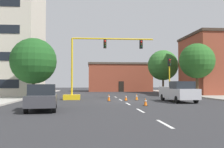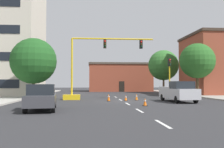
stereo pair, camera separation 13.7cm
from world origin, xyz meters
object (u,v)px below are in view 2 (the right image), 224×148
traffic_light_pole_right (170,69)px  traffic_cone_roadside_c (145,102)px  sedan_dark_gray_near_left (41,97)px  tree_right_mid (197,61)px  tree_left_near (34,61)px  tree_right_far (163,65)px  pickup_truck_silver (178,92)px  traffic_signal_gantry (84,79)px  traffic_cone_roadside_b (109,98)px  traffic_cone_roadside_d (137,97)px  traffic_cone_roadside_a (126,98)px

traffic_light_pole_right → traffic_cone_roadside_c: traffic_light_pole_right is taller
sedan_dark_gray_near_left → traffic_cone_roadside_c: 8.05m
tree_right_mid → sedan_dark_gray_near_left: (-17.52, -15.81, -3.92)m
tree_left_near → tree_right_far: tree_right_far is taller
pickup_truck_silver → sedan_dark_gray_near_left: 13.51m
traffic_signal_gantry → traffic_light_pole_right: 10.39m
traffic_cone_roadside_b → traffic_cone_roadside_d: size_ratio=1.08×
pickup_truck_silver → traffic_cone_roadside_d: 4.49m
sedan_dark_gray_near_left → traffic_cone_roadside_b: sedan_dark_gray_near_left is taller
traffic_cone_roadside_a → traffic_cone_roadside_c: (0.73, -5.96, 0.01)m
traffic_cone_roadside_b → traffic_cone_roadside_d: traffic_cone_roadside_b is taller
traffic_cone_roadside_b → traffic_cone_roadside_c: traffic_cone_roadside_b is taller
traffic_cone_roadside_a → traffic_cone_roadside_b: bearing=-166.8°
traffic_signal_gantry → traffic_cone_roadside_b: (2.55, -2.62, -1.93)m
traffic_light_pole_right → pickup_truck_silver: bearing=-99.5°
pickup_truck_silver → traffic_cone_roadside_a: size_ratio=9.00×
traffic_signal_gantry → tree_right_far: (14.33, 18.71, 2.87)m
pickup_truck_silver → traffic_cone_roadside_b: pickup_truck_silver is taller
sedan_dark_gray_near_left → tree_right_far: bearing=60.3°
traffic_light_pole_right → tree_left_near: (-15.91, -0.36, 0.79)m
pickup_truck_silver → traffic_cone_roadside_b: bearing=167.6°
sedan_dark_gray_near_left → traffic_cone_roadside_c: sedan_dark_gray_near_left is taller
pickup_truck_silver → sedan_dark_gray_near_left: pickup_truck_silver is taller
traffic_cone_roadside_a → traffic_cone_roadside_c: bearing=-83.0°
sedan_dark_gray_near_left → traffic_cone_roadside_b: (5.06, 8.21, -0.52)m
traffic_cone_roadside_a → traffic_cone_roadside_b: traffic_cone_roadside_b is taller
tree_left_near → traffic_cone_roadside_c: 14.95m
traffic_light_pole_right → traffic_cone_roadside_c: size_ratio=7.46×
traffic_cone_roadside_a → pickup_truck_silver: bearing=-21.2°
traffic_signal_gantry → sedan_dark_gray_near_left: 11.21m
traffic_light_pole_right → pickup_truck_silver: 6.41m
tree_right_mid → traffic_signal_gantry: bearing=-161.6°
traffic_signal_gantry → traffic_cone_roadside_c: traffic_signal_gantry is taller
traffic_cone_roadside_a → traffic_cone_roadside_d: (1.24, 0.69, 0.03)m
traffic_signal_gantry → traffic_light_pole_right: traffic_signal_gantry is taller
traffic_light_pole_right → tree_right_mid: (4.84, 3.27, 1.28)m
tree_right_mid → traffic_cone_roadside_a: bearing=-146.1°
traffic_cone_roadside_c → traffic_cone_roadside_d: (0.51, 6.65, 0.02)m
traffic_light_pole_right → traffic_cone_roadside_d: (-4.60, -3.23, -3.19)m
traffic_light_pole_right → traffic_cone_roadside_c: bearing=-117.3°
traffic_cone_roadside_a → traffic_light_pole_right: bearing=33.9°
tree_left_near → sedan_dark_gray_near_left: tree_left_near is taller
traffic_signal_gantry → tree_right_mid: tree_right_mid is taller
traffic_light_pole_right → sedan_dark_gray_near_left: (-12.69, -12.54, -2.64)m
tree_left_near → traffic_cone_roadside_a: bearing=-19.4°
tree_right_mid → traffic_cone_roadside_c: tree_right_mid is taller
traffic_signal_gantry → traffic_cone_roadside_d: bearing=-15.2°
traffic_signal_gantry → tree_right_far: size_ratio=1.24×
tree_right_far → traffic_cone_roadside_c: 28.84m
traffic_cone_roadside_c → traffic_cone_roadside_d: 6.67m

